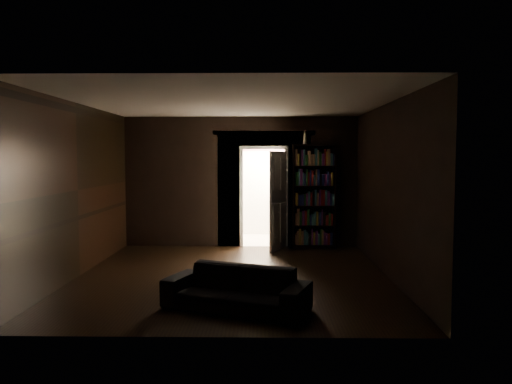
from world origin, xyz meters
TOP-DOWN VIEW (x-y plane):
  - ground at (0.00, 0.00)m, footprint 5.50×5.50m
  - room_walls at (-0.01, 1.07)m, footprint 5.02×5.61m
  - kitchen_alcove at (0.50, 3.87)m, footprint 2.20×1.80m
  - sofa at (0.15, -1.75)m, footprint 1.99×1.39m
  - bookshelf at (1.56, 2.59)m, footprint 0.95×0.67m
  - refrigerator at (1.10, 4.11)m, footprint 0.77×0.71m
  - door at (0.80, 2.34)m, footprint 0.39×0.80m
  - figurine at (1.37, 2.66)m, footprint 0.10×0.10m
  - bottles at (1.02, 4.07)m, footprint 0.57×0.18m

SIDE VIEW (x-z plane):
  - ground at x=0.00m, z-range 0.00..0.00m
  - sofa at x=0.15m, z-range 0.00..0.70m
  - refrigerator at x=1.10m, z-range 0.00..1.65m
  - door at x=0.80m, z-range 0.00..2.05m
  - bookshelf at x=1.56m, z-range 0.00..2.20m
  - kitchen_alcove at x=0.50m, z-range -0.09..2.51m
  - room_walls at x=-0.01m, z-range 0.26..3.10m
  - bottles at x=1.02m, z-range 1.65..1.88m
  - figurine at x=1.37m, z-range 2.20..2.48m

